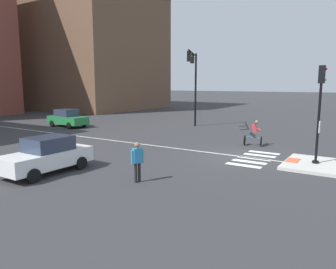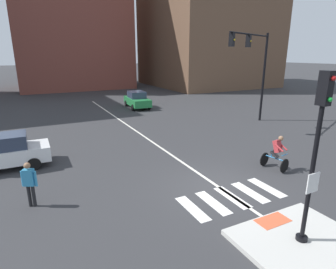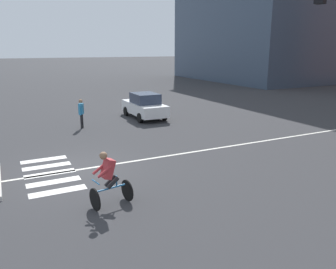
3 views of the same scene
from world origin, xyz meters
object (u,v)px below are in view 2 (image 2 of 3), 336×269
object	(u,v)px
car_green_eastbound_distant	(137,100)
car_white_cross_left	(3,152)
traffic_light_mast	(255,61)
signal_pole	(316,145)
pedestrian_at_curb_left	(29,181)
cyclist	(277,152)

from	to	relation	value
car_green_eastbound_distant	car_white_cross_left	world-z (taller)	same
car_green_eastbound_distant	traffic_light_mast	bearing A→B (deg)	-62.86
signal_pole	pedestrian_at_curb_left	distance (m)	9.11
traffic_light_mast	cyclist	xyz separation A→B (m)	(-5.13, -7.22, -3.87)
cyclist	car_green_eastbound_distant	bearing A→B (deg)	90.74
car_green_eastbound_distant	pedestrian_at_curb_left	world-z (taller)	pedestrian_at_curb_left
car_green_eastbound_distant	cyclist	bearing A→B (deg)	-89.26
signal_pole	cyclist	size ratio (longest dim) A/B	2.80
signal_pole	traffic_light_mast	world-z (taller)	traffic_light_mast
car_green_eastbound_distant	cyclist	distance (m)	17.67
traffic_light_mast	car_white_cross_left	bearing A→B (deg)	-175.32
traffic_light_mast	car_green_eastbound_distant	bearing A→B (deg)	117.14
traffic_light_mast	car_green_eastbound_distant	size ratio (longest dim) A/B	1.62
signal_pole	traffic_light_mast	size ratio (longest dim) A/B	0.69
car_white_cross_left	signal_pole	bearing A→B (deg)	-52.18
traffic_light_mast	pedestrian_at_curb_left	world-z (taller)	traffic_light_mast
cyclist	car_white_cross_left	bearing A→B (deg)	152.67
traffic_light_mast	pedestrian_at_curb_left	bearing A→B (deg)	-159.75
car_white_cross_left	pedestrian_at_curb_left	bearing A→B (deg)	-76.38
signal_pole	car_white_cross_left	size ratio (longest dim) A/B	1.15
cyclist	pedestrian_at_curb_left	size ratio (longest dim) A/B	1.01
signal_pole	traffic_light_mast	distance (m)	14.45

